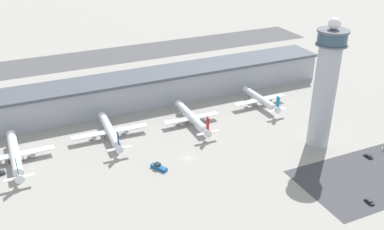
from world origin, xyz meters
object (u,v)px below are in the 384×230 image
object	(u,v)px
airplane_gate_charlie	(192,118)
car_silver_sedan	(368,156)
airplane_gate_delta	(261,99)
service_truck_fuel	(159,167)
control_tower	(325,86)
airplane_gate_bravo	(110,131)
airplane_gate_alpha	(15,155)
car_blue_compact	(369,202)

from	to	relation	value
airplane_gate_charlie	car_silver_sedan	xyz separation A→B (m)	(63.67, -67.26, -3.45)
airplane_gate_delta	service_truck_fuel	world-z (taller)	airplane_gate_delta
control_tower	service_truck_fuel	bearing A→B (deg)	171.85
control_tower	airplane_gate_delta	world-z (taller)	control_tower
airplane_gate_bravo	service_truck_fuel	size ratio (longest dim) A/B	4.85
control_tower	car_silver_sedan	xyz separation A→B (m)	(14.42, -20.73, -31.78)
control_tower	airplane_gate_charlie	size ratio (longest dim) A/B	1.56
airplane_gate_alpha	airplane_gate_bravo	distance (m)	47.16
airplane_gate_charlie	car_blue_compact	world-z (taller)	airplane_gate_charlie
airplane_gate_bravo	airplane_gate_delta	distance (m)	93.52
airplane_gate_delta	airplane_gate_bravo	bearing A→B (deg)	-178.95
car_silver_sedan	car_blue_compact	distance (m)	37.65
control_tower	car_blue_compact	size ratio (longest dim) A/B	14.83
airplane_gate_charlie	airplane_gate_delta	size ratio (longest dim) A/B	1.17
control_tower	car_silver_sedan	size ratio (longest dim) A/B	14.34
control_tower	airplane_gate_alpha	xyz separation A→B (m)	(-142.00, 45.19, -28.13)
airplane_gate_delta	car_blue_compact	distance (m)	99.34
airplane_gate_alpha	airplane_gate_delta	xyz separation A→B (m)	(140.48, 5.86, 0.24)
control_tower	car_silver_sedan	distance (m)	40.59
airplane_gate_delta	service_truck_fuel	bearing A→B (deg)	-154.02
control_tower	airplane_gate_charlie	xyz separation A→B (m)	(-49.25, 46.52, -28.32)
control_tower	airplane_gate_charlie	bearing A→B (deg)	136.63
airplane_gate_alpha	car_silver_sedan	distance (m)	169.78
control_tower	airplane_gate_delta	size ratio (longest dim) A/B	1.82
airplane_gate_charlie	airplane_gate_delta	xyz separation A→B (m)	(47.73, 4.52, 0.44)
service_truck_fuel	car_silver_sedan	size ratio (longest dim) A/B	1.88
car_blue_compact	service_truck_fuel	bearing A→B (deg)	139.78
control_tower	car_blue_compact	bearing A→B (deg)	-103.99
airplane_gate_bravo	car_blue_compact	distance (m)	127.82
service_truck_fuel	car_blue_compact	size ratio (longest dim) A/B	1.94
airplane_gate_delta	service_truck_fuel	distance (m)	89.76
airplane_gate_bravo	airplane_gate_delta	world-z (taller)	airplane_gate_bravo
control_tower	airplane_gate_bravo	bearing A→B (deg)	152.57
car_blue_compact	airplane_gate_alpha	bearing A→B (deg)	144.49
airplane_gate_alpha	car_silver_sedan	xyz separation A→B (m)	(156.42, -65.92, -3.65)
airplane_gate_alpha	car_blue_compact	distance (m)	159.91
airplane_gate_delta	car_silver_sedan	size ratio (longest dim) A/B	7.88
airplane_gate_bravo	airplane_gate_delta	bearing A→B (deg)	1.05
car_silver_sedan	airplane_gate_alpha	bearing A→B (deg)	157.15
airplane_gate_alpha	car_silver_sedan	bearing A→B (deg)	-22.85
service_truck_fuel	control_tower	bearing A→B (deg)	-8.15
airplane_gate_charlie	control_tower	bearing A→B (deg)	-43.37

